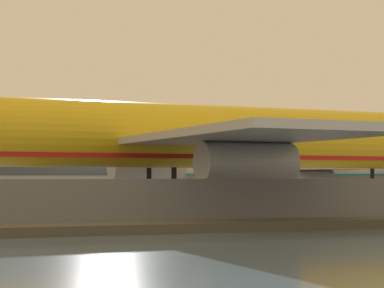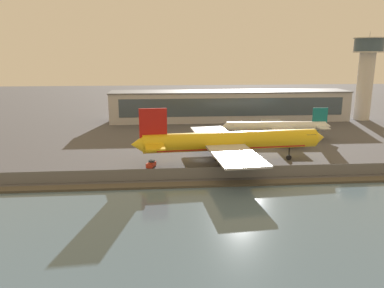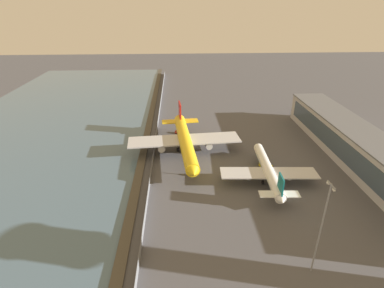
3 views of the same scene
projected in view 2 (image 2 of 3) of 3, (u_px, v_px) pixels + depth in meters
name	position (u px, v px, depth m)	size (l,w,h in m)	color
ground_plane	(201.00, 160.00, 103.40)	(500.00, 500.00, 0.00)	#4C4C51
shoreline_seawall	(210.00, 184.00, 83.49)	(320.00, 3.00, 0.50)	#474238
perimeter_fence	(208.00, 173.00, 87.58)	(280.00, 0.10, 2.77)	slate
cargo_jet_yellow	(229.00, 142.00, 99.27)	(53.14, 45.80, 15.33)	yellow
passenger_jet_white_teal	(278.00, 127.00, 128.36)	(38.19, 32.92, 10.74)	white
baggage_tug	(151.00, 164.00, 96.53)	(2.68, 3.57, 1.80)	red
ops_van	(253.00, 134.00, 130.06)	(5.60, 4.03, 2.48)	yellow
control_tower	(366.00, 70.00, 161.71)	(13.33, 13.33, 37.64)	beige
terminal_building	(230.00, 106.00, 163.18)	(103.15, 15.62, 12.94)	#B2B2B7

